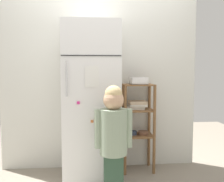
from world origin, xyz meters
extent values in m
plane|color=gray|center=(0.00, 0.00, 0.00)|extent=(6.00, 6.00, 0.00)
cube|color=silver|center=(0.00, 0.38, 1.14)|extent=(2.51, 0.03, 2.28)
cube|color=white|center=(-0.12, 0.02, 0.89)|extent=(0.62, 0.67, 1.78)
cube|color=black|center=(-0.12, -0.32, 1.41)|extent=(0.61, 0.01, 0.01)
cylinder|color=silver|center=(-0.36, -0.34, 1.18)|extent=(0.02, 0.02, 0.36)
cube|color=white|center=(-0.11, -0.32, 1.20)|extent=(0.14, 0.01, 0.21)
cube|color=#C46834|center=(-0.11, -0.32, 0.74)|extent=(0.03, 0.01, 0.03)
cube|color=#F0348E|center=(-0.25, -0.32, 0.93)|extent=(0.03, 0.01, 0.03)
cube|color=#C8367C|center=(0.03, -0.32, 0.99)|extent=(0.04, 0.02, 0.04)
cube|color=gold|center=(-0.07, -0.32, 0.76)|extent=(0.03, 0.02, 0.03)
cube|color=#C80A65|center=(-0.03, -0.32, 0.68)|extent=(0.04, 0.01, 0.04)
cube|color=#314E3A|center=(0.09, -0.52, 0.23)|extent=(0.18, 0.12, 0.46)
cylinder|color=gray|center=(0.09, -0.52, 0.68)|extent=(0.26, 0.26, 0.44)
sphere|color=gray|center=(0.09, -0.44, 0.88)|extent=(0.12, 0.12, 0.12)
sphere|color=tan|center=(0.09, -0.52, 0.98)|extent=(0.20, 0.20, 0.20)
sphere|color=tan|center=(0.09, -0.52, 1.04)|extent=(0.17, 0.17, 0.17)
cylinder|color=gray|center=(-0.06, -0.52, 0.71)|extent=(0.07, 0.07, 0.37)
cylinder|color=gray|center=(0.23, -0.52, 0.71)|extent=(0.07, 0.07, 0.37)
cylinder|color=brown|center=(0.28, 0.07, 0.54)|extent=(0.04, 0.04, 1.09)
cylinder|color=brown|center=(0.64, 0.07, 0.54)|extent=(0.04, 0.04, 1.09)
cylinder|color=brown|center=(0.28, 0.34, 0.54)|extent=(0.04, 0.04, 1.09)
cylinder|color=brown|center=(0.64, 0.34, 0.54)|extent=(0.04, 0.04, 1.09)
cube|color=brown|center=(0.46, 0.20, 1.08)|extent=(0.37, 0.29, 0.02)
cube|color=brown|center=(0.46, 0.20, 0.77)|extent=(0.37, 0.29, 0.02)
cube|color=brown|center=(0.46, 0.20, 0.45)|extent=(0.37, 0.29, 0.02)
cube|color=silver|center=(0.44, 0.22, 0.79)|extent=(0.23, 0.18, 0.03)
cube|color=silver|center=(0.47, 0.21, 0.83)|extent=(0.23, 0.18, 0.03)
cube|color=#C6AD8E|center=(0.46, 0.22, 0.86)|extent=(0.23, 0.18, 0.04)
cylinder|color=#2D384C|center=(0.39, 0.20, 0.48)|extent=(0.11, 0.11, 0.05)
cylinder|color=brown|center=(0.53, 0.20, 0.48)|extent=(0.13, 0.13, 0.04)
cube|color=white|center=(0.47, 0.19, 1.09)|extent=(0.20, 0.19, 0.01)
cube|color=white|center=(0.47, 0.10, 1.13)|extent=(0.20, 0.01, 0.08)
cube|color=white|center=(0.47, 0.28, 1.13)|extent=(0.20, 0.01, 0.08)
cube|color=white|center=(0.37, 0.19, 1.13)|extent=(0.01, 0.19, 0.08)
cube|color=white|center=(0.56, 0.19, 1.13)|extent=(0.01, 0.19, 0.08)
sphere|color=maroon|center=(0.44, 0.17, 1.13)|extent=(0.07, 0.07, 0.07)
sphere|color=#AB261B|center=(0.46, 0.22, 1.13)|extent=(0.07, 0.07, 0.07)
sphere|color=maroon|center=(0.49, 0.20, 1.13)|extent=(0.07, 0.07, 0.07)
camera|label=1|loc=(-0.15, -2.89, 1.26)|focal=40.77mm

